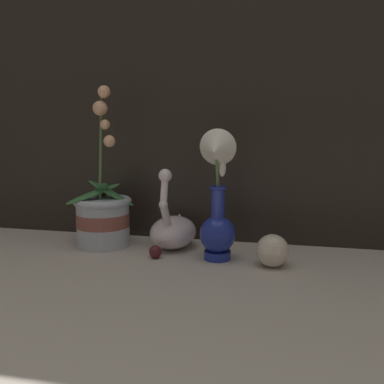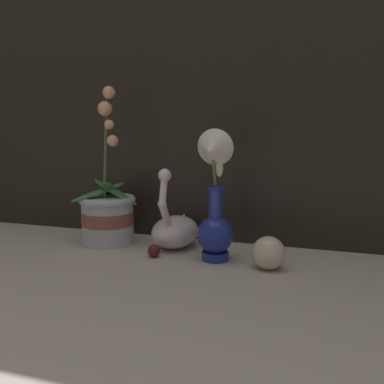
% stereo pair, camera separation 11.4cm
% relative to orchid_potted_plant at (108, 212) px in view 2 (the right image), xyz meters
% --- Properties ---
extents(ground_plane, '(2.80, 2.80, 0.00)m').
position_rel_orchid_potted_plant_xyz_m(ground_plane, '(0.24, -0.15, -0.09)').
color(ground_plane, '#BCB2A3').
extents(window_backdrop, '(2.80, 0.03, 1.20)m').
position_rel_orchid_potted_plant_xyz_m(window_backdrop, '(0.24, 0.14, 0.51)').
color(window_backdrop, black).
rests_on(window_backdrop, ground_plane).
extents(orchid_potted_plant, '(0.17, 0.19, 0.43)m').
position_rel_orchid_potted_plant_xyz_m(orchid_potted_plant, '(0.00, 0.00, 0.00)').
color(orchid_potted_plant, '#B2BCCC').
rests_on(orchid_potted_plant, ground_plane).
extents(swan_figurine, '(0.12, 0.20, 0.22)m').
position_rel_orchid_potted_plant_xyz_m(swan_figurine, '(0.19, 0.03, -0.04)').
color(swan_figurine, white).
rests_on(swan_figurine, ground_plane).
extents(blue_vase, '(0.09, 0.11, 0.32)m').
position_rel_orchid_potted_plant_xyz_m(blue_vase, '(0.33, -0.07, 0.05)').
color(blue_vase, navy).
rests_on(blue_vase, ground_plane).
extents(glass_sphere, '(0.08, 0.08, 0.08)m').
position_rel_orchid_potted_plant_xyz_m(glass_sphere, '(0.46, -0.08, -0.05)').
color(glass_sphere, beige).
rests_on(glass_sphere, ground_plane).
extents(glass_bauble, '(0.03, 0.03, 0.03)m').
position_rel_orchid_potted_plant_xyz_m(glass_bauble, '(0.17, -0.08, -0.07)').
color(glass_bauble, '#4C191E').
rests_on(glass_bauble, ground_plane).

